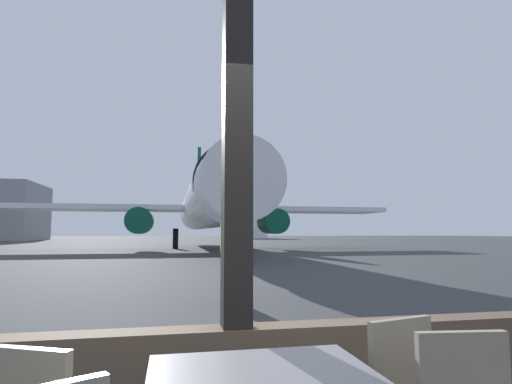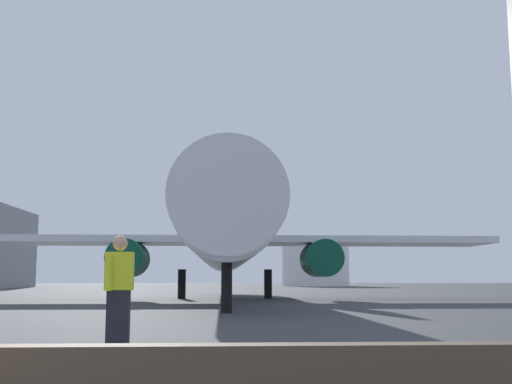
{
  "view_description": "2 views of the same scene",
  "coord_description": "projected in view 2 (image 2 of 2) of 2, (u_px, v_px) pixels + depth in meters",
  "views": [
    {
      "loc": [
        -0.45,
        -2.89,
        1.31
      ],
      "look_at": [
        3.6,
        16.93,
        3.29
      ],
      "focal_mm": 29.04,
      "sensor_mm": 36.0,
      "label": 1
    },
    {
      "loc": [
        2.18,
        -4.48,
        1.12
      ],
      "look_at": [
        3.17,
        14.52,
        3.73
      ],
      "focal_mm": 44.25,
      "sensor_mm": 36.0,
      "label": 2
    }
  ],
  "objects": [
    {
      "name": "ground_plane",
      "position": [
        191.0,
        295.0,
        43.74
      ],
      "size": [
        220.0,
        220.0,
        0.0
      ],
      "primitive_type": "plane",
      "color": "#383A3D"
    },
    {
      "name": "airplane",
      "position": [
        226.0,
        234.0,
        33.07
      ],
      "size": [
        28.74,
        31.99,
        10.28
      ],
      "color": "silver",
      "rests_on": "ground"
    },
    {
      "name": "ground_crew_worker",
      "position": [
        119.0,
        293.0,
        9.15
      ],
      "size": [
        0.4,
        0.51,
        1.74
      ],
      "color": "black",
      "rests_on": "ground"
    },
    {
      "name": "fuel_storage_tank",
      "position": [
        315.0,
        266.0,
        92.52
      ],
      "size": [
        9.92,
        9.92,
        5.89
      ],
      "primitive_type": "cylinder",
      "color": "white",
      "rests_on": "ground"
    }
  ]
}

